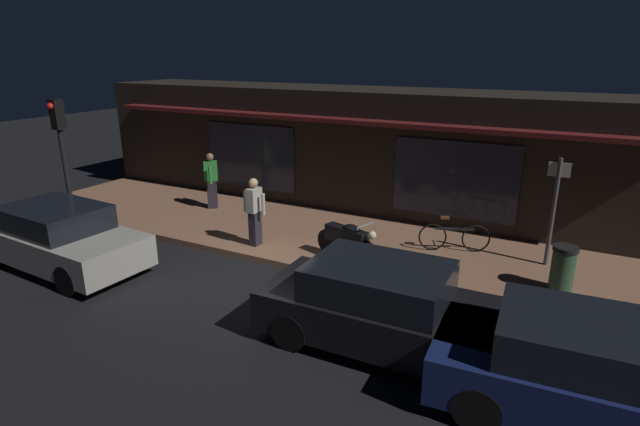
{
  "coord_description": "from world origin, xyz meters",
  "views": [
    {
      "loc": [
        6.04,
        -7.73,
        4.65
      ],
      "look_at": [
        0.65,
        2.4,
        0.95
      ],
      "focal_mm": 28.15,
      "sensor_mm": 36.0,
      "label": 1
    }
  ],
  "objects_px": {
    "person_bystander": "(255,210)",
    "trash_bin": "(563,268)",
    "traffic_light_pole": "(62,147)",
    "parked_car_across": "(593,374)",
    "person_photographer": "(211,180)",
    "parked_car_near": "(60,237)",
    "bicycle_parked": "(454,237)",
    "sign_post": "(554,206)",
    "motorcycle": "(348,240)",
    "parked_car_far": "(384,307)"
  },
  "relations": [
    {
      "from": "person_bystander",
      "to": "sign_post",
      "type": "height_order",
      "value": "sign_post"
    },
    {
      "from": "trash_bin",
      "to": "parked_car_near",
      "type": "distance_m",
      "value": 10.64
    },
    {
      "from": "person_bystander",
      "to": "parked_car_across",
      "type": "bearing_deg",
      "value": -21.38
    },
    {
      "from": "motorcycle",
      "to": "bicycle_parked",
      "type": "bearing_deg",
      "value": 40.38
    },
    {
      "from": "bicycle_parked",
      "to": "traffic_light_pole",
      "type": "height_order",
      "value": "traffic_light_pole"
    },
    {
      "from": "person_bystander",
      "to": "parked_car_across",
      "type": "relative_size",
      "value": 0.4
    },
    {
      "from": "traffic_light_pole",
      "to": "parked_car_near",
      "type": "height_order",
      "value": "traffic_light_pole"
    },
    {
      "from": "person_bystander",
      "to": "parked_car_far",
      "type": "bearing_deg",
      "value": -29.95
    },
    {
      "from": "bicycle_parked",
      "to": "sign_post",
      "type": "relative_size",
      "value": 0.65
    },
    {
      "from": "person_bystander",
      "to": "trash_bin",
      "type": "relative_size",
      "value": 1.8
    },
    {
      "from": "parked_car_near",
      "to": "parked_car_across",
      "type": "distance_m",
      "value": 10.56
    },
    {
      "from": "sign_post",
      "to": "bicycle_parked",
      "type": "bearing_deg",
      "value": -175.39
    },
    {
      "from": "motorcycle",
      "to": "trash_bin",
      "type": "relative_size",
      "value": 1.79
    },
    {
      "from": "person_bystander",
      "to": "parked_car_far",
      "type": "relative_size",
      "value": 0.4
    },
    {
      "from": "motorcycle",
      "to": "bicycle_parked",
      "type": "distance_m",
      "value": 2.6
    },
    {
      "from": "parked_car_across",
      "to": "parked_car_far",
      "type": "bearing_deg",
      "value": 172.5
    },
    {
      "from": "sign_post",
      "to": "traffic_light_pole",
      "type": "relative_size",
      "value": 0.67
    },
    {
      "from": "bicycle_parked",
      "to": "traffic_light_pole",
      "type": "relative_size",
      "value": 0.43
    },
    {
      "from": "person_bystander",
      "to": "traffic_light_pole",
      "type": "distance_m",
      "value": 4.84
    },
    {
      "from": "parked_car_near",
      "to": "parked_car_far",
      "type": "relative_size",
      "value": 1.02
    },
    {
      "from": "bicycle_parked",
      "to": "sign_post",
      "type": "xyz_separation_m",
      "value": [
        2.01,
        0.16,
        1.0
      ]
    },
    {
      "from": "bicycle_parked",
      "to": "person_bystander",
      "type": "xyz_separation_m",
      "value": [
        -4.35,
        -1.87,
        0.52
      ]
    },
    {
      "from": "motorcycle",
      "to": "sign_post",
      "type": "bearing_deg",
      "value": 24.81
    },
    {
      "from": "bicycle_parked",
      "to": "parked_car_near",
      "type": "distance_m",
      "value": 8.97
    },
    {
      "from": "bicycle_parked",
      "to": "motorcycle",
      "type": "bearing_deg",
      "value": -139.62
    },
    {
      "from": "traffic_light_pole",
      "to": "bicycle_parked",
      "type": "bearing_deg",
      "value": 22.84
    },
    {
      "from": "bicycle_parked",
      "to": "parked_car_far",
      "type": "xyz_separation_m",
      "value": [
        -0.1,
        -4.32,
        0.2
      ]
    },
    {
      "from": "person_bystander",
      "to": "trash_bin",
      "type": "bearing_deg",
      "value": 6.65
    },
    {
      "from": "person_photographer",
      "to": "parked_car_near",
      "type": "relative_size",
      "value": 0.4
    },
    {
      "from": "parked_car_near",
      "to": "traffic_light_pole",
      "type": "bearing_deg",
      "value": 132.55
    },
    {
      "from": "bicycle_parked",
      "to": "trash_bin",
      "type": "bearing_deg",
      "value": -24.58
    },
    {
      "from": "person_bystander",
      "to": "trash_bin",
      "type": "xyz_separation_m",
      "value": [
        6.72,
        0.78,
        -0.41
      ]
    },
    {
      "from": "trash_bin",
      "to": "bicycle_parked",
      "type": "bearing_deg",
      "value": 155.42
    },
    {
      "from": "bicycle_parked",
      "to": "sign_post",
      "type": "bearing_deg",
      "value": 4.61
    },
    {
      "from": "motorcycle",
      "to": "parked_car_across",
      "type": "distance_m",
      "value": 5.76
    },
    {
      "from": "motorcycle",
      "to": "person_bystander",
      "type": "height_order",
      "value": "person_bystander"
    },
    {
      "from": "person_photographer",
      "to": "parked_car_near",
      "type": "height_order",
      "value": "person_photographer"
    },
    {
      "from": "bicycle_parked",
      "to": "parked_car_across",
      "type": "height_order",
      "value": "parked_car_across"
    },
    {
      "from": "motorcycle",
      "to": "parked_car_near",
      "type": "relative_size",
      "value": 0.4
    },
    {
      "from": "parked_car_far",
      "to": "person_photographer",
      "type": "bearing_deg",
      "value": 148.65
    },
    {
      "from": "trash_bin",
      "to": "traffic_light_pole",
      "type": "distance_m",
      "value": 11.44
    },
    {
      "from": "person_photographer",
      "to": "traffic_light_pole",
      "type": "relative_size",
      "value": 0.46
    },
    {
      "from": "sign_post",
      "to": "trash_bin",
      "type": "xyz_separation_m",
      "value": [
        0.36,
        -1.25,
        -0.89
      ]
    },
    {
      "from": "motorcycle",
      "to": "parked_car_near",
      "type": "xyz_separation_m",
      "value": [
        -5.66,
        -3.03,
        0.06
      ]
    },
    {
      "from": "person_photographer",
      "to": "sign_post",
      "type": "xyz_separation_m",
      "value": [
        9.26,
        0.12,
        0.48
      ]
    },
    {
      "from": "trash_bin",
      "to": "parked_car_across",
      "type": "bearing_deg",
      "value": -81.38
    },
    {
      "from": "person_photographer",
      "to": "trash_bin",
      "type": "relative_size",
      "value": 1.8
    },
    {
      "from": "motorcycle",
      "to": "trash_bin",
      "type": "xyz_separation_m",
      "value": [
        4.35,
        0.6,
        -0.03
      ]
    },
    {
      "from": "traffic_light_pole",
      "to": "parked_car_across",
      "type": "xyz_separation_m",
      "value": [
        11.54,
        -1.08,
        -1.77
      ]
    },
    {
      "from": "parked_car_far",
      "to": "trash_bin",
      "type": "bearing_deg",
      "value": 52.58
    }
  ]
}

